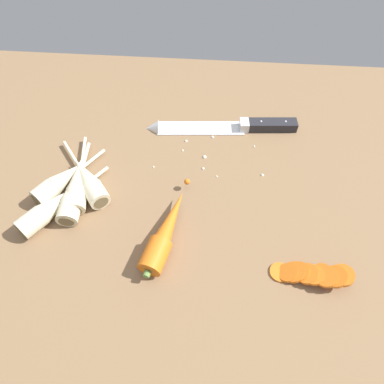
# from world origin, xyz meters

# --- Properties ---
(ground_plane) EXTENTS (1.20, 0.90, 0.04)m
(ground_plane) POSITION_xyz_m (0.00, 0.00, -0.02)
(ground_plane) COLOR brown
(chefs_knife) EXTENTS (0.35, 0.06, 0.04)m
(chefs_knife) POSITION_xyz_m (0.05, 0.18, 0.01)
(chefs_knife) COLOR silver
(chefs_knife) RESTS_ON ground_plane
(whole_carrot) EXTENTS (0.08, 0.20, 0.04)m
(whole_carrot) POSITION_xyz_m (-0.04, -0.12, 0.02)
(whole_carrot) COLOR orange
(whole_carrot) RESTS_ON ground_plane
(parsnip_front) EXTENTS (0.05, 0.21, 0.04)m
(parsnip_front) POSITION_xyz_m (-0.23, -0.04, 0.02)
(parsnip_front) COLOR beige
(parsnip_front) RESTS_ON ground_plane
(parsnip_mid_left) EXTENTS (0.14, 0.18, 0.04)m
(parsnip_mid_left) POSITION_xyz_m (-0.26, -0.08, 0.02)
(parsnip_mid_left) COLOR beige
(parsnip_mid_left) RESTS_ON ground_plane
(parsnip_mid_right) EXTENTS (0.14, 0.17, 0.04)m
(parsnip_mid_right) POSITION_xyz_m (-0.21, -0.01, 0.02)
(parsnip_mid_right) COLOR beige
(parsnip_mid_right) RESTS_ON ground_plane
(parsnip_back) EXTENTS (0.06, 0.20, 0.04)m
(parsnip_back) POSITION_xyz_m (-0.23, -0.02, 0.02)
(parsnip_back) COLOR beige
(parsnip_back) RESTS_ON ground_plane
(parsnip_outer) EXTENTS (0.12, 0.16, 0.04)m
(parsnip_outer) POSITION_xyz_m (-0.26, -0.02, 0.02)
(parsnip_outer) COLOR beige
(parsnip_outer) RESTS_ON ground_plane
(carrot_slice_stack) EXTENTS (0.13, 0.05, 0.04)m
(carrot_slice_stack) POSITION_xyz_m (0.21, -0.17, 0.01)
(carrot_slice_stack) COLOR orange
(carrot_slice_stack) RESTS_ON ground_plane
(mince_crumbs) EXTENTS (0.24, 0.12, 0.01)m
(mince_crumbs) POSITION_xyz_m (0.03, 0.09, 0.00)
(mince_crumbs) COLOR silver
(mince_crumbs) RESTS_ON ground_plane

